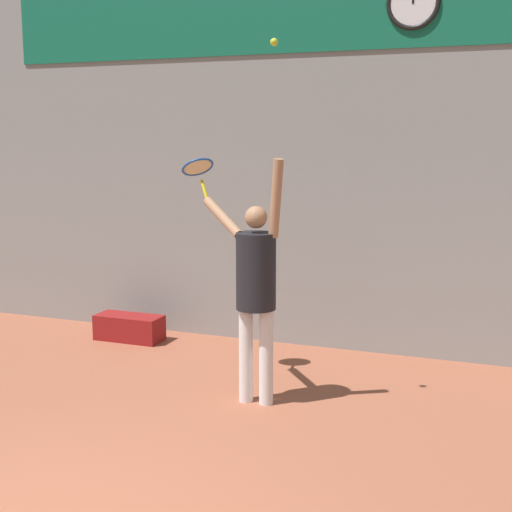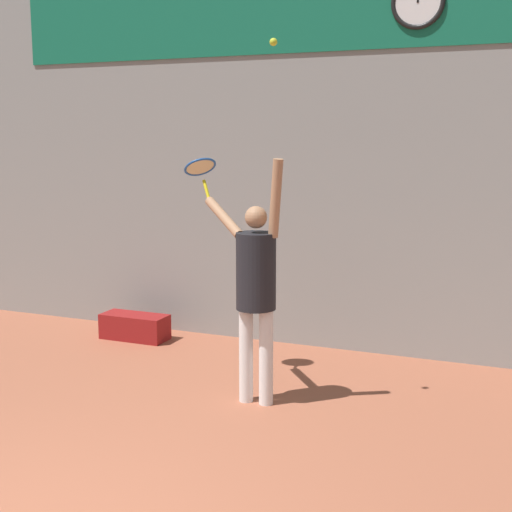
# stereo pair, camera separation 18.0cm
# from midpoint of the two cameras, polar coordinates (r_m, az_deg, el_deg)

# --- Properties ---
(back_wall) EXTENTS (18.00, 0.10, 5.00)m
(back_wall) POSITION_cam_midpoint_polar(r_m,az_deg,el_deg) (8.34, 3.00, 9.88)
(back_wall) COLOR gray
(back_wall) RESTS_ON ground_plane
(sponsor_banner) EXTENTS (7.00, 0.02, 0.91)m
(sponsor_banner) POSITION_cam_midpoint_polar(r_m,az_deg,el_deg) (8.40, 2.94, 18.96)
(sponsor_banner) COLOR #146B4C
(scoreboard_clock) EXTENTS (0.56, 0.05, 0.56)m
(scoreboard_clock) POSITION_cam_midpoint_polar(r_m,az_deg,el_deg) (8.01, 13.49, 19.18)
(scoreboard_clock) COLOR white
(tennis_player) EXTENTS (1.00, 0.64, 2.26)m
(tennis_player) POSITION_cam_midpoint_polar(r_m,az_deg,el_deg) (6.47, 0.75, -2.05)
(tennis_player) COLOR white
(tennis_player) RESTS_ON ground_plane
(tennis_racket) EXTENTS (0.43, 0.43, 0.43)m
(tennis_racket) POSITION_cam_midpoint_polar(r_m,az_deg,el_deg) (7.15, -3.73, 6.97)
(tennis_racket) COLOR yellow
(tennis_ball) EXTENTS (0.07, 0.07, 0.07)m
(tennis_ball) POSITION_cam_midpoint_polar(r_m,az_deg,el_deg) (6.19, 2.27, 16.74)
(tennis_ball) COLOR #CCDB2D
(equipment_bag) EXTENTS (0.82, 0.35, 0.31)m
(equipment_bag) POSITION_cam_midpoint_polar(r_m,az_deg,el_deg) (8.86, -9.10, -5.61)
(equipment_bag) COLOR maroon
(equipment_bag) RESTS_ON ground_plane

